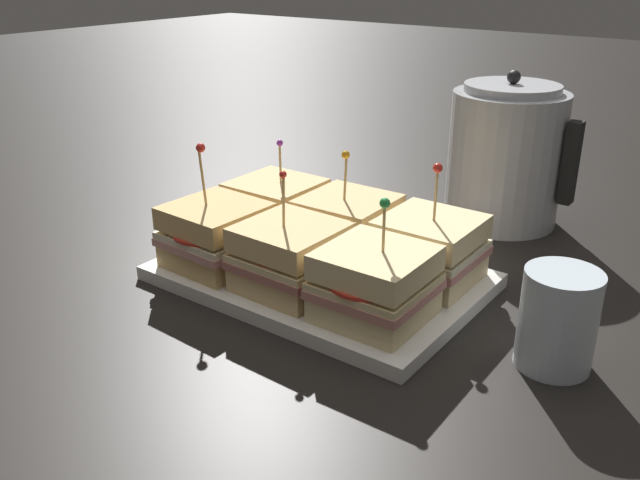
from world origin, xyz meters
TOP-DOWN VIEW (x-y plane):
  - ground_plane at (0.00, 0.00)m, footprint 6.00×6.00m
  - serving_platter at (0.00, 0.00)m, footprint 0.40×0.26m
  - sandwich_front_left at (-0.12, -0.06)m, footprint 0.12×0.12m
  - sandwich_front_center at (-0.00, -0.06)m, footprint 0.12×0.12m
  - sandwich_front_right at (0.12, -0.06)m, footprint 0.12×0.12m
  - sandwich_back_left at (-0.12, 0.06)m, footprint 0.12×0.12m
  - sandwich_back_center at (0.00, 0.06)m, footprint 0.12×0.12m
  - sandwich_back_right at (0.12, 0.06)m, footprint 0.12×0.12m
  - kettle_steel at (0.10, 0.35)m, footprint 0.19×0.17m
  - drinking_glass at (0.30, -0.01)m, footprint 0.08×0.08m

SIDE VIEW (x-z plane):
  - ground_plane at x=0.00m, z-range 0.00..0.00m
  - serving_platter at x=0.00m, z-range 0.00..0.02m
  - drinking_glass at x=0.30m, z-range 0.00..0.11m
  - sandwich_front_center at x=0.00m, z-range -0.02..0.13m
  - sandwich_back_center at x=0.00m, z-range -0.01..0.13m
  - sandwich_back_left at x=-0.12m, z-range -0.01..0.13m
  - sandwich_back_right at x=0.12m, z-range -0.02..0.13m
  - sandwich_front_right at x=0.12m, z-range -0.01..0.13m
  - sandwich_front_left at x=-0.12m, z-range -0.02..0.14m
  - kettle_steel at x=0.10m, z-range -0.01..0.22m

